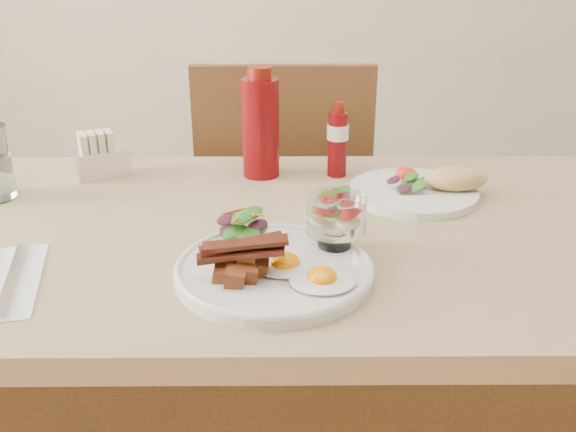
# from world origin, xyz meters

# --- Properties ---
(table) EXTENTS (1.33, 0.88, 0.75)m
(table) POSITION_xyz_m (0.00, 0.00, 0.66)
(table) COLOR brown
(table) RESTS_ON ground
(chair_far) EXTENTS (0.42, 0.42, 0.93)m
(chair_far) POSITION_xyz_m (0.00, 0.66, 0.52)
(chair_far) COLOR brown
(chair_far) RESTS_ON ground
(main_plate) EXTENTS (0.28, 0.28, 0.02)m
(main_plate) POSITION_xyz_m (-0.01, -0.10, 0.76)
(main_plate) COLOR silver
(main_plate) RESTS_ON table
(fried_eggs) EXTENTS (0.15, 0.13, 0.02)m
(fried_eggs) POSITION_xyz_m (0.03, -0.13, 0.77)
(fried_eggs) COLOR silver
(fried_eggs) RESTS_ON main_plate
(bacon_potato_pile) EXTENTS (0.12, 0.07, 0.05)m
(bacon_potato_pile) POSITION_xyz_m (-0.06, -0.13, 0.79)
(bacon_potato_pile) COLOR brown
(bacon_potato_pile) RESTS_ON main_plate
(side_salad) EXTENTS (0.08, 0.08, 0.05)m
(side_salad) POSITION_xyz_m (-0.06, -0.01, 0.79)
(side_salad) COLOR #1E5416
(side_salad) RESTS_ON main_plate
(fruit_cup) EXTENTS (0.09, 0.09, 0.09)m
(fruit_cup) POSITION_xyz_m (0.08, -0.03, 0.82)
(fruit_cup) COLOR white
(fruit_cup) RESTS_ON main_plate
(second_plate) EXTENTS (0.26, 0.24, 0.06)m
(second_plate) POSITION_xyz_m (0.26, 0.21, 0.77)
(second_plate) COLOR silver
(second_plate) RESTS_ON table
(ketchup_bottle) EXTENTS (0.10, 0.10, 0.22)m
(ketchup_bottle) POSITION_xyz_m (-0.04, 0.32, 0.85)
(ketchup_bottle) COLOR #600509
(ketchup_bottle) RESTS_ON table
(hot_sauce_bottle) EXTENTS (0.04, 0.04, 0.15)m
(hot_sauce_bottle) POSITION_xyz_m (0.11, 0.32, 0.82)
(hot_sauce_bottle) COLOR #600509
(hot_sauce_bottle) RESTS_ON table
(sugar_caddy) EXTENTS (0.11, 0.09, 0.09)m
(sugar_caddy) POSITION_xyz_m (-0.36, 0.32, 0.79)
(sugar_caddy) COLOR silver
(sugar_caddy) RESTS_ON table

